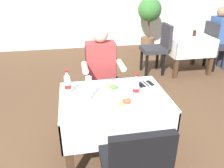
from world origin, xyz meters
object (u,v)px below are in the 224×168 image
Objects in this scene: chair_far_diner_seat at (103,79)px; plate_far_diner at (113,88)px; plate_near_camera at (125,103)px; potted_plant_corner at (149,16)px; background_dining_table at (188,45)px; cola_bottle_secondary at (136,87)px; background_chair_left at (158,46)px; chair_near_camera_side at (134,168)px; seated_diner_far at (101,71)px; napkin_cutlery_set at (145,84)px; main_dining_table at (114,110)px; background_table_tumbler at (194,33)px; cola_bottle_primary at (68,84)px; background_chair_right at (216,43)px; background_patron at (220,35)px; beer_glass_left at (89,88)px.

plate_far_diner is (0.02, -0.64, 0.18)m from chair_far_diner_seat.
plate_near_camera is 4.21m from potted_plant_corner.
cola_bottle_secondary is at bearing -127.79° from background_dining_table.
background_chair_left is (-0.63, 0.00, 0.02)m from background_dining_table.
chair_near_camera_side is 0.77× the size of seated_diner_far.
chair_near_camera_side reaches higher than plate_near_camera.
chair_far_diner_seat is at bearing 123.26° from napkin_cutlery_set.
background_dining_table is 0.63m from background_chair_left.
chair_far_diner_seat is (0.00, 0.79, 0.01)m from main_dining_table.
background_table_tumbler is at bearing 35.20° from seated_diner_far.
chair_far_diner_seat is 1.57m from chair_near_camera_side.
background_dining_table is (2.35, 2.01, -0.31)m from cola_bottle_primary.
napkin_cutlery_set is at bearing -137.94° from background_chair_right.
potted_plant_corner is at bearing 66.47° from main_dining_table.
plate_near_camera is at bearing -128.37° from background_dining_table.
background_table_tumbler is at bearing 39.17° from cola_bottle_primary.
cola_bottle_primary is at bearing -139.44° from background_dining_table.
cola_bottle_primary is at bearing 165.13° from main_dining_table.
chair_near_camera_side is 4.26× the size of plate_far_diner.
cola_bottle_secondary is (0.20, -0.07, 0.28)m from main_dining_table.
chair_far_diner_seat is 3.72× the size of cola_bottle_primary.
chair_near_camera_side reaches higher than napkin_cutlery_set.
background_dining_table is at bearing 36.87° from seated_diner_far.
cola_bottle_primary is (-0.51, 0.31, 0.10)m from plate_near_camera.
potted_plant_corner reaches higher than chair_far_diner_seat.
main_dining_table is at bearing -153.42° from napkin_cutlery_set.
background_chair_right reaches higher than background_dining_table.
seated_diner_far reaches higher than background_dining_table.
potted_plant_corner is (1.55, 3.91, 0.13)m from plate_near_camera.
background_chair_right is at bearing 40.05° from main_dining_table.
seated_diner_far is at bearing -150.94° from background_patron.
background_chair_left is at bearing 62.46° from plate_near_camera.
plate_far_diner is (-0.05, 0.34, -0.00)m from plate_near_camera.
background_chair_left reaches higher than background_dining_table.
background_chair_left reaches higher than background_table_tumbler.
napkin_cutlery_set is (0.39, -0.59, 0.18)m from chair_far_diner_seat.
chair_near_camera_side reaches higher than background_table_tumbler.
cola_bottle_secondary is at bearing -6.01° from beer_glass_left.
background_table_tumbler is (2.00, 2.90, 0.23)m from chair_near_camera_side.
main_dining_table is 4.29× the size of cola_bottle_secondary.
background_chair_left is 1.00× the size of background_chair_right.
background_chair_left is at bearing 66.35° from chair_near_camera_side.
cola_bottle_primary reaches higher than cola_bottle_secondary.
chair_near_camera_side is 0.74× the size of potted_plant_corner.
chair_far_diner_seat is at bearing -118.91° from potted_plant_corner.
cola_bottle_primary is at bearing -126.52° from seated_diner_far.
beer_glass_left reaches higher than plate_near_camera.
plate_far_diner is 1.16× the size of napkin_cutlery_set.
background_table_tumbler is (2.00, 1.32, 0.23)m from chair_far_diner_seat.
plate_near_camera is 0.50m from napkin_cutlery_set.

